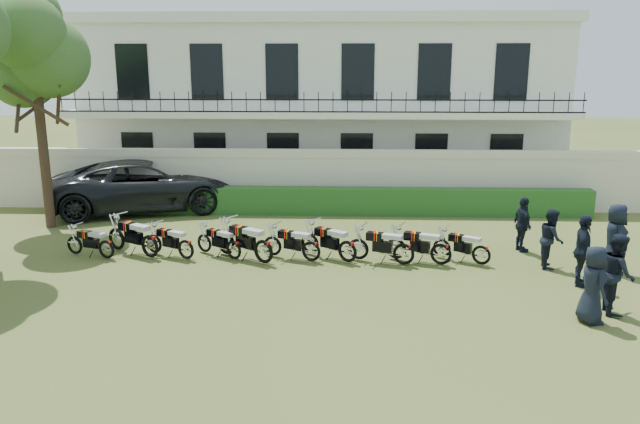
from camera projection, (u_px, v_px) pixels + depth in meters
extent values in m
plane|color=#3F5321|center=(305.00, 280.00, 16.10)|extent=(100.00, 100.00, 0.00)
cube|color=beige|center=(318.00, 184.00, 23.64)|extent=(30.00, 0.30, 2.00)
cube|color=beige|center=(318.00, 153.00, 23.37)|extent=(30.00, 0.35, 0.30)
cube|color=#1A4B1A|center=(344.00, 201.00, 22.94)|extent=(18.00, 0.60, 1.00)
cube|color=white|center=(323.00, 106.00, 28.88)|extent=(20.00, 8.00, 7.00)
cube|color=white|center=(323.00, 23.00, 28.02)|extent=(20.40, 8.40, 0.40)
cube|color=white|center=(319.00, 114.00, 24.32)|extent=(20.00, 1.40, 0.25)
cube|color=black|center=(318.00, 100.00, 23.54)|extent=(20.00, 0.05, 0.05)
cube|color=black|center=(318.00, 112.00, 23.65)|extent=(20.00, 0.05, 0.05)
cube|color=black|center=(139.00, 159.00, 25.74)|extent=(1.30, 0.12, 2.20)
cube|color=black|center=(133.00, 72.00, 24.92)|extent=(1.30, 0.12, 2.20)
cube|color=black|center=(211.00, 159.00, 25.63)|extent=(1.30, 0.12, 2.20)
cube|color=black|center=(207.00, 72.00, 24.81)|extent=(1.30, 0.12, 2.20)
cube|color=black|center=(283.00, 160.00, 25.52)|extent=(1.30, 0.12, 2.20)
cube|color=black|center=(282.00, 72.00, 24.70)|extent=(1.30, 0.12, 2.20)
cube|color=black|center=(357.00, 160.00, 25.40)|extent=(1.30, 0.12, 2.20)
cube|color=black|center=(358.00, 72.00, 24.58)|extent=(1.30, 0.12, 2.20)
cube|color=black|center=(430.00, 160.00, 25.29)|extent=(1.30, 0.12, 2.20)
cube|color=black|center=(434.00, 72.00, 24.47)|extent=(1.30, 0.12, 2.20)
cube|color=black|center=(505.00, 161.00, 25.18)|extent=(1.30, 0.12, 2.20)
cube|color=black|center=(511.00, 72.00, 24.36)|extent=(1.30, 0.12, 2.20)
cylinder|color=#473323|center=(43.00, 151.00, 20.68)|extent=(0.32, 0.32, 5.25)
sphere|color=#2F5D25|center=(49.00, 58.00, 20.16)|extent=(2.60, 2.60, 2.60)
sphere|color=#2F5D25|center=(22.00, 74.00, 20.42)|extent=(2.20, 2.20, 2.20)
sphere|color=#2F5D25|center=(26.00, 33.00, 19.31)|extent=(2.40, 2.40, 2.40)
sphere|color=#2F5D25|center=(29.00, 16.00, 19.68)|extent=(2.00, 2.00, 2.00)
torus|color=black|center=(123.00, 252.00, 17.55)|extent=(0.53, 0.26, 0.54)
torus|color=black|center=(90.00, 248.00, 17.97)|extent=(0.53, 0.26, 0.54)
cube|color=black|center=(107.00, 246.00, 17.71)|extent=(0.51, 0.31, 0.27)
cube|color=black|center=(101.00, 237.00, 17.73)|extent=(0.45, 0.35, 0.19)
cube|color=red|center=(101.00, 237.00, 17.73)|extent=(0.07, 0.24, 0.20)
cube|color=#F5AC0C|center=(102.00, 237.00, 17.71)|extent=(0.05, 0.24, 0.20)
cube|color=#B4B4B4|center=(113.00, 238.00, 17.56)|extent=(0.53, 0.36, 0.11)
cylinder|color=silver|center=(92.00, 227.00, 17.77)|extent=(0.20, 0.51, 0.03)
torus|color=black|center=(168.00, 251.00, 17.44)|extent=(0.62, 0.43, 0.67)
torus|color=black|center=(133.00, 243.00, 18.19)|extent=(0.62, 0.43, 0.67)
cube|color=black|center=(151.00, 242.00, 17.75)|extent=(0.62, 0.48, 0.33)
cube|color=black|center=(144.00, 231.00, 17.81)|extent=(0.57, 0.50, 0.24)
cube|color=red|center=(144.00, 230.00, 17.81)|extent=(0.14, 0.31, 0.25)
cube|color=#F5AC0C|center=(146.00, 231.00, 17.78)|extent=(0.11, 0.30, 0.25)
cube|color=#B4B4B4|center=(157.00, 232.00, 17.51)|extent=(0.65, 0.53, 0.13)
cylinder|color=silver|center=(135.00, 218.00, 17.92)|extent=(0.36, 0.58, 0.03)
torus|color=black|center=(203.00, 254.00, 17.41)|extent=(0.54, 0.33, 0.57)
torus|color=black|center=(170.00, 247.00, 17.98)|extent=(0.54, 0.33, 0.57)
cube|color=black|center=(187.00, 246.00, 17.64)|extent=(0.53, 0.38, 0.28)
cube|color=black|center=(181.00, 236.00, 17.68)|extent=(0.48, 0.41, 0.20)
cube|color=red|center=(181.00, 236.00, 17.68)|extent=(0.10, 0.26, 0.21)
cube|color=#F5AC0C|center=(182.00, 236.00, 17.65)|extent=(0.08, 0.25, 0.21)
cube|color=#B4B4B4|center=(193.00, 237.00, 17.45)|extent=(0.56, 0.43, 0.11)
cylinder|color=silver|center=(172.00, 226.00, 17.76)|extent=(0.28, 0.51, 0.03)
torus|color=black|center=(249.00, 254.00, 17.36)|extent=(0.51, 0.37, 0.55)
torus|color=black|center=(219.00, 247.00, 18.02)|extent=(0.51, 0.37, 0.55)
cube|color=black|center=(235.00, 246.00, 17.63)|extent=(0.50, 0.41, 0.27)
cube|color=black|center=(229.00, 237.00, 17.69)|extent=(0.47, 0.42, 0.20)
cube|color=red|center=(229.00, 237.00, 17.69)|extent=(0.13, 0.25, 0.21)
cube|color=#F5AC0C|center=(230.00, 237.00, 17.66)|extent=(0.10, 0.25, 0.21)
cube|color=#B4B4B4|center=(241.00, 238.00, 17.43)|extent=(0.53, 0.45, 0.11)
cylinder|color=silver|center=(221.00, 226.00, 17.79)|extent=(0.32, 0.47, 0.03)
torus|color=black|center=(284.00, 257.00, 16.90)|extent=(0.61, 0.46, 0.67)
torus|color=black|center=(244.00, 248.00, 17.72)|extent=(0.61, 0.46, 0.67)
cube|color=black|center=(265.00, 247.00, 17.24)|extent=(0.62, 0.50, 0.33)
cube|color=black|center=(258.00, 235.00, 17.31)|extent=(0.57, 0.51, 0.24)
cube|color=red|center=(258.00, 235.00, 17.31)|extent=(0.16, 0.31, 0.25)
cube|color=#F5AC0C|center=(260.00, 235.00, 17.27)|extent=(0.12, 0.30, 0.25)
cube|color=#B4B4B4|center=(273.00, 237.00, 16.99)|extent=(0.65, 0.56, 0.13)
cylinder|color=silver|center=(248.00, 222.00, 17.44)|extent=(0.40, 0.57, 0.03)
torus|color=black|center=(331.00, 255.00, 17.25)|extent=(0.57, 0.30, 0.58)
torus|color=black|center=(292.00, 249.00, 17.76)|extent=(0.57, 0.30, 0.58)
cube|color=black|center=(313.00, 247.00, 17.46)|extent=(0.55, 0.36, 0.29)
cube|color=black|center=(306.00, 238.00, 17.49)|extent=(0.49, 0.39, 0.21)
cube|color=red|center=(306.00, 237.00, 17.48)|extent=(0.09, 0.26, 0.22)
cube|color=#F5AC0C|center=(307.00, 238.00, 17.46)|extent=(0.06, 0.26, 0.22)
cube|color=#B4B4B4|center=(321.00, 238.00, 17.28)|extent=(0.57, 0.41, 0.11)
cylinder|color=silver|center=(296.00, 227.00, 17.54)|extent=(0.25, 0.54, 0.03)
torus|color=black|center=(367.00, 257.00, 17.03)|extent=(0.56, 0.43, 0.62)
torus|color=black|center=(328.00, 248.00, 17.80)|extent=(0.56, 0.43, 0.62)
cube|color=black|center=(349.00, 248.00, 17.35)|extent=(0.56, 0.47, 0.31)
cube|color=black|center=(342.00, 237.00, 17.42)|extent=(0.53, 0.48, 0.22)
cube|color=red|center=(342.00, 236.00, 17.42)|extent=(0.15, 0.29, 0.23)
cube|color=#F5AC0C|center=(344.00, 237.00, 17.38)|extent=(0.12, 0.28, 0.23)
cube|color=#B4B4B4|center=(357.00, 238.00, 17.11)|extent=(0.60, 0.52, 0.12)
cylinder|color=silver|center=(333.00, 224.00, 17.54)|extent=(0.37, 0.52, 0.03)
torus|color=black|center=(427.00, 258.00, 16.96)|extent=(0.61, 0.29, 0.61)
torus|color=black|center=(381.00, 252.00, 17.42)|extent=(0.61, 0.29, 0.61)
cube|color=black|center=(406.00, 250.00, 17.14)|extent=(0.58, 0.35, 0.30)
cube|color=black|center=(398.00, 240.00, 17.16)|extent=(0.51, 0.40, 0.22)
cube|color=red|center=(398.00, 239.00, 17.16)|extent=(0.09, 0.27, 0.23)
cube|color=#F5AC0C|center=(400.00, 240.00, 17.14)|extent=(0.05, 0.27, 0.23)
cube|color=#B4B4B4|center=(416.00, 240.00, 16.97)|extent=(0.60, 0.41, 0.12)
cylinder|color=silver|center=(387.00, 228.00, 17.20)|extent=(0.23, 0.58, 0.03)
torus|color=black|center=(464.00, 258.00, 16.93)|extent=(0.60, 0.32, 0.61)
torus|color=black|center=(418.00, 252.00, 17.46)|extent=(0.60, 0.32, 0.61)
cube|color=black|center=(443.00, 250.00, 17.14)|extent=(0.58, 0.38, 0.30)
cube|color=black|center=(435.00, 240.00, 17.17)|extent=(0.51, 0.41, 0.22)
cube|color=red|center=(435.00, 239.00, 17.17)|extent=(0.09, 0.27, 0.23)
cube|color=#F5AC0C|center=(437.00, 240.00, 17.14)|extent=(0.06, 0.27, 0.23)
cube|color=#B4B4B4|center=(453.00, 240.00, 16.96)|extent=(0.60, 0.43, 0.12)
cylinder|color=silver|center=(424.00, 228.00, 17.23)|extent=(0.26, 0.56, 0.03)
torus|color=black|center=(502.00, 260.00, 16.90)|extent=(0.51, 0.36, 0.55)
torus|color=black|center=(461.00, 252.00, 17.54)|extent=(0.51, 0.36, 0.55)
cube|color=black|center=(483.00, 252.00, 17.17)|extent=(0.50, 0.40, 0.27)
cube|color=black|center=(476.00, 242.00, 17.22)|extent=(0.47, 0.41, 0.20)
cube|color=red|center=(476.00, 242.00, 17.22)|extent=(0.12, 0.25, 0.21)
cube|color=#F5AC0C|center=(478.00, 242.00, 17.19)|extent=(0.09, 0.25, 0.21)
cube|color=#B4B4B4|center=(492.00, 243.00, 16.97)|extent=(0.53, 0.44, 0.11)
cylinder|color=silver|center=(467.00, 231.00, 17.31)|extent=(0.31, 0.47, 0.03)
imported|color=black|center=(146.00, 185.00, 23.49)|extent=(7.59, 5.27, 1.93)
imported|color=black|center=(593.00, 285.00, 13.31)|extent=(0.67, 0.91, 1.71)
imported|color=black|center=(617.00, 273.00, 13.85)|extent=(0.81, 0.97, 1.82)
imported|color=black|center=(583.00, 251.00, 15.50)|extent=(0.77, 1.16, 1.83)
imported|color=black|center=(615.00, 239.00, 16.47)|extent=(0.69, 0.98, 1.88)
imported|color=black|center=(551.00, 238.00, 16.94)|extent=(0.75, 0.89, 1.63)
imported|color=black|center=(523.00, 225.00, 18.38)|extent=(0.56, 1.02, 1.64)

